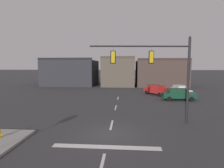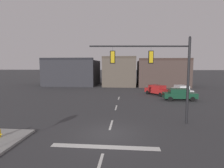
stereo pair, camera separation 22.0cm
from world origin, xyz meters
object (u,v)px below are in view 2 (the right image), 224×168
Objects in this scene: signal_mast_near_side at (160,66)px; car_lot_nearside at (158,90)px; car_lot_middle at (182,90)px; car_lot_farside at (179,94)px.

signal_mast_near_side is 15.45m from car_lot_nearside.
signal_mast_near_side is at bearing -98.75° from car_lot_nearside.
car_lot_nearside and car_lot_middle have the same top height.
car_lot_middle is at bearing 69.83° from car_lot_farside.
car_lot_nearside is 1.03× the size of car_lot_farside.
signal_mast_near_side reaches higher than car_lot_middle.
signal_mast_near_side is 1.74× the size of car_lot_middle.
car_lot_farside is (4.50, 10.40, -3.84)m from signal_mast_near_side.
car_lot_farside is at bearing -63.10° from car_lot_nearside.
signal_mast_near_side is 1.79× the size of car_lot_farside.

